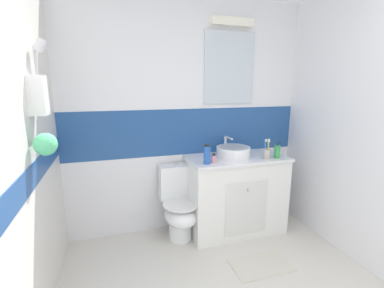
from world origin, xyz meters
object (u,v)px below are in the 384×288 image
(sink_basin, at_px, (233,152))
(mouthwash_bottle, at_px, (207,155))
(toilet, at_px, (179,205))
(soap_dispenser, at_px, (277,152))
(toothbrush_cup, at_px, (267,153))
(perfume_flask_small, at_px, (214,158))

(sink_basin, bearing_deg, mouthwash_bottle, -156.13)
(sink_basin, bearing_deg, toilet, 177.46)
(sink_basin, height_order, soap_dispenser, sink_basin)
(sink_basin, relative_size, soap_dispenser, 2.31)
(toilet, bearing_deg, soap_dispenser, -10.74)
(toothbrush_cup, bearing_deg, sink_basin, 151.13)
(toothbrush_cup, bearing_deg, perfume_flask_small, 177.29)
(sink_basin, height_order, perfume_flask_small, sink_basin)
(sink_basin, bearing_deg, toothbrush_cup, -28.87)
(toilet, xyz_separation_m, soap_dispenser, (1.02, -0.19, 0.56))
(toothbrush_cup, relative_size, perfume_flask_small, 2.28)
(perfume_flask_small, bearing_deg, sink_basin, 26.97)
(toilet, relative_size, soap_dispenser, 4.51)
(toothbrush_cup, relative_size, soap_dispenser, 1.23)
(sink_basin, xyz_separation_m, toothbrush_cup, (0.30, -0.17, 0.00))
(soap_dispenser, xyz_separation_m, mouthwash_bottle, (-0.78, 0.01, 0.03))
(soap_dispenser, bearing_deg, mouthwash_bottle, 179.21)
(toilet, xyz_separation_m, perfume_flask_small, (0.31, -0.17, 0.53))
(mouthwash_bottle, height_order, perfume_flask_small, mouthwash_bottle)
(toilet, bearing_deg, sink_basin, -2.54)
(toilet, distance_m, mouthwash_bottle, 0.65)
(sink_basin, height_order, mouthwash_bottle, sink_basin)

